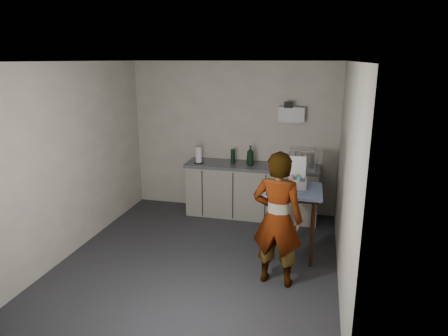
% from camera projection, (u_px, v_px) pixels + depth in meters
% --- Properties ---
extents(ground, '(4.00, 4.00, 0.00)m').
position_uv_depth(ground, '(201.00, 258.00, 5.44)').
color(ground, '#2C2C32').
rests_on(ground, ground).
extents(wall_back, '(3.60, 0.02, 2.60)m').
position_uv_depth(wall_back, '(233.00, 138.00, 6.96)').
color(wall_back, beige).
rests_on(wall_back, ground).
extents(wall_right, '(0.02, 4.00, 2.60)m').
position_uv_depth(wall_right, '(345.00, 176.00, 4.69)').
color(wall_right, beige).
rests_on(wall_right, ground).
extents(wall_left, '(0.02, 4.00, 2.60)m').
position_uv_depth(wall_left, '(76.00, 158.00, 5.51)').
color(wall_left, beige).
rests_on(wall_left, ground).
extents(ceiling, '(3.60, 4.00, 0.01)m').
position_uv_depth(ceiling, '(198.00, 62.00, 4.76)').
color(ceiling, white).
rests_on(ceiling, wall_back).
extents(kitchen_counter, '(2.24, 0.62, 0.91)m').
position_uv_depth(kitchen_counter, '(252.00, 192.00, 6.83)').
color(kitchen_counter, black).
rests_on(kitchen_counter, ground).
extents(wall_shelf, '(0.42, 0.18, 0.37)m').
position_uv_depth(wall_shelf, '(292.00, 114.00, 6.55)').
color(wall_shelf, white).
rests_on(wall_shelf, ground).
extents(side_table, '(0.75, 0.75, 0.96)m').
position_uv_depth(side_table, '(293.00, 198.00, 5.33)').
color(side_table, '#3E1F0E').
rests_on(side_table, ground).
extents(standing_man, '(0.64, 0.47, 1.64)m').
position_uv_depth(standing_man, '(277.00, 219.00, 4.66)').
color(standing_man, '#B2A593').
rests_on(standing_man, ground).
extents(soap_bottle, '(0.17, 0.17, 0.33)m').
position_uv_depth(soap_bottle, '(250.00, 156.00, 6.62)').
color(soap_bottle, black).
rests_on(soap_bottle, kitchen_counter).
extents(soda_can, '(0.06, 0.06, 0.12)m').
position_uv_depth(soda_can, '(249.00, 161.00, 6.72)').
color(soda_can, red).
rests_on(soda_can, kitchen_counter).
extents(dark_bottle, '(0.07, 0.07, 0.25)m').
position_uv_depth(dark_bottle, '(233.00, 156.00, 6.74)').
color(dark_bottle, black).
rests_on(dark_bottle, kitchen_counter).
extents(paper_towel, '(0.16, 0.16, 0.29)m').
position_uv_depth(paper_towel, '(199.00, 155.00, 6.78)').
color(paper_towel, black).
rests_on(paper_towel, kitchen_counter).
extents(dish_rack, '(0.44, 0.33, 0.31)m').
position_uv_depth(dish_rack, '(301.00, 163.00, 6.53)').
color(dish_rack, silver).
rests_on(dish_rack, kitchen_counter).
extents(bakery_box, '(0.31, 0.32, 0.39)m').
position_uv_depth(bakery_box, '(295.00, 180.00, 5.37)').
color(bakery_box, white).
rests_on(bakery_box, side_table).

